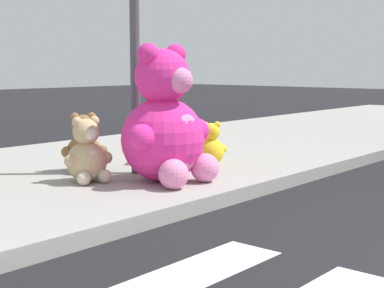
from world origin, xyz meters
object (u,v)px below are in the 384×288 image
object	(u,v)px
sign_pole	(135,22)
plush_tan	(87,156)
plush_brown	(84,148)
plush_white	(162,143)
plush_pink_large	(166,127)
plush_yellow	(211,147)

from	to	relation	value
sign_pole	plush_tan	xyz separation A→B (m)	(-0.69, 0.02, -1.42)
sign_pole	plush_brown	bearing A→B (deg)	121.97
plush_white	plush_pink_large	bearing A→B (deg)	-134.54
plush_pink_large	plush_brown	world-z (taller)	plush_pink_large
plush_pink_large	plush_white	xyz separation A→B (m)	(0.81, 0.82, -0.32)
plush_yellow	plush_white	xyz separation A→B (m)	(-0.33, 0.51, 0.04)
sign_pole	plush_pink_large	size ratio (longest dim) A/B	2.21
plush_brown	plush_yellow	bearing A→B (deg)	-31.09
sign_pole	plush_brown	xyz separation A→B (m)	(-0.33, 0.52, -1.42)
sign_pole	plush_tan	world-z (taller)	sign_pole
plush_white	sign_pole	bearing A→B (deg)	-161.05
sign_pole	plush_pink_large	world-z (taller)	sign_pole
sign_pole	plush_brown	world-z (taller)	sign_pole
plush_pink_large	plush_brown	size ratio (longest dim) A/B	2.11
plush_pink_large	plush_tan	world-z (taller)	plush_pink_large
plush_tan	plush_yellow	xyz separation A→B (m)	(1.70, -0.30, -0.06)
plush_pink_large	plush_yellow	distance (m)	1.24
sign_pole	plush_yellow	bearing A→B (deg)	-15.60
plush_yellow	plush_brown	bearing A→B (deg)	148.91
plush_white	plush_tan	bearing A→B (deg)	-171.18
plush_yellow	plush_white	size ratio (longest dim) A/B	0.83
plush_yellow	plush_white	world-z (taller)	plush_white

